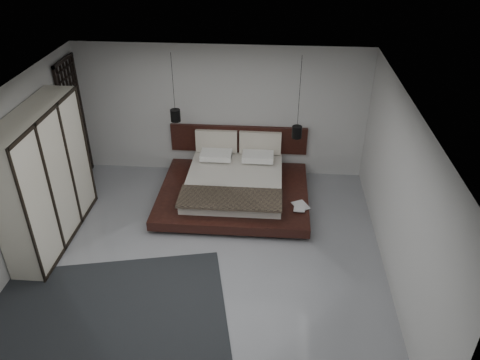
# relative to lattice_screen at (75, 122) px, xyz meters

# --- Properties ---
(floor) EXTENTS (6.00, 6.00, 0.00)m
(floor) POSITION_rel_lattice_screen_xyz_m (2.95, -2.45, -1.30)
(floor) COLOR gray
(floor) RESTS_ON ground
(ceiling) EXTENTS (6.00, 6.00, 0.00)m
(ceiling) POSITION_rel_lattice_screen_xyz_m (2.95, -2.45, 1.50)
(ceiling) COLOR white
(ceiling) RESTS_ON wall_back
(wall_back) EXTENTS (6.00, 0.00, 6.00)m
(wall_back) POSITION_rel_lattice_screen_xyz_m (2.95, 0.55, 0.10)
(wall_back) COLOR #B4B4B2
(wall_back) RESTS_ON floor
(wall_front) EXTENTS (6.00, 0.00, 6.00)m
(wall_front) POSITION_rel_lattice_screen_xyz_m (2.95, -5.45, 0.10)
(wall_front) COLOR #B4B4B2
(wall_front) RESTS_ON floor
(wall_left) EXTENTS (0.00, 6.00, 6.00)m
(wall_left) POSITION_rel_lattice_screen_xyz_m (-0.05, -2.45, 0.10)
(wall_left) COLOR #B4B4B2
(wall_left) RESTS_ON floor
(wall_right) EXTENTS (0.00, 6.00, 6.00)m
(wall_right) POSITION_rel_lattice_screen_xyz_m (5.95, -2.45, 0.10)
(wall_right) COLOR #B4B4B2
(wall_right) RESTS_ON floor
(lattice_screen) EXTENTS (0.05, 0.90, 2.60)m
(lattice_screen) POSITION_rel_lattice_screen_xyz_m (0.00, 0.00, 0.00)
(lattice_screen) COLOR black
(lattice_screen) RESTS_ON floor
(bed) EXTENTS (2.91, 2.44, 1.10)m
(bed) POSITION_rel_lattice_screen_xyz_m (3.30, -0.55, -1.00)
(bed) COLOR black
(bed) RESTS_ON floor
(book_lower) EXTENTS (0.36, 0.40, 0.03)m
(book_lower) POSITION_rel_lattice_screen_xyz_m (4.50, -1.22, -1.01)
(book_lower) COLOR #99724C
(book_lower) RESTS_ON bed
(book_upper) EXTENTS (0.24, 0.30, 0.02)m
(book_upper) POSITION_rel_lattice_screen_xyz_m (4.48, -1.25, -0.99)
(book_upper) COLOR #99724C
(book_upper) RESTS_ON book_lower
(pendant_left) EXTENTS (0.20, 0.20, 1.37)m
(pendant_left) POSITION_rel_lattice_screen_xyz_m (2.11, -0.08, 0.26)
(pendant_left) COLOR black
(pendant_left) RESTS_ON ceiling
(pendant_right) EXTENTS (0.20, 0.20, 1.63)m
(pendant_right) POSITION_rel_lattice_screen_xyz_m (4.50, -0.08, -0.01)
(pendant_right) COLOR black
(pendant_right) RESTS_ON ceiling
(wardrobe) EXTENTS (0.57, 2.43, 2.38)m
(wardrobe) POSITION_rel_lattice_screen_xyz_m (0.25, -2.02, -0.11)
(wardrobe) COLOR beige
(wardrobe) RESTS_ON floor
(rug) EXTENTS (3.86, 3.11, 0.01)m
(rug) POSITION_rel_lattice_screen_xyz_m (1.75, -3.85, -1.29)
(rug) COLOR black
(rug) RESTS_ON floor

